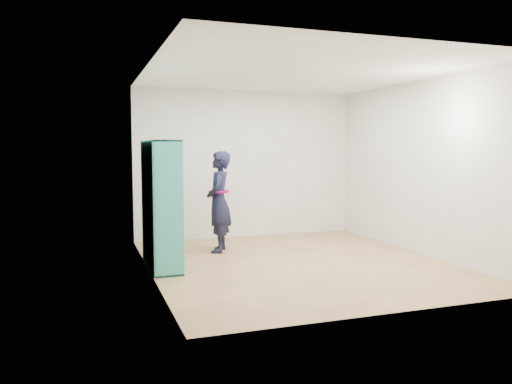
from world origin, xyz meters
name	(u,v)px	position (x,y,z in m)	size (l,w,h in m)	color
floor	(297,263)	(0.00, 0.00, 0.00)	(4.50, 4.50, 0.00)	olive
ceiling	(299,72)	(0.00, 0.00, 2.60)	(4.50, 4.50, 0.00)	white
wall_left	(150,171)	(-2.00, 0.00, 1.30)	(0.02, 4.50, 2.60)	silver
wall_right	(421,167)	(2.00, 0.00, 1.30)	(0.02, 4.50, 2.60)	silver
wall_back	(247,164)	(0.00, 2.25, 1.30)	(4.00, 0.02, 2.60)	silver
wall_front	(396,179)	(0.00, -2.25, 1.30)	(4.00, 0.02, 2.60)	silver
bookshelf	(159,206)	(-1.84, 0.42, 0.82)	(0.37, 1.27, 1.69)	teal
person	(219,202)	(-0.83, 1.10, 0.77)	(0.55, 0.66, 1.54)	black
smartphone	(210,194)	(-0.93, 1.23, 0.87)	(0.04, 0.10, 0.14)	silver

